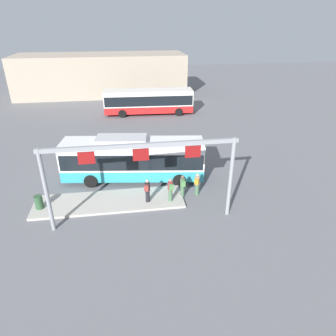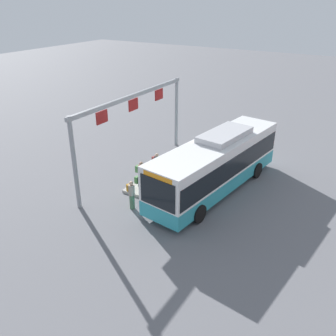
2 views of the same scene
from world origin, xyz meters
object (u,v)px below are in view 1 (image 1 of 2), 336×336
Objects in this scene: person_waiting_mid at (170,189)px; bus_main at (133,158)px; person_waiting_near at (183,186)px; person_waiting_far at (147,190)px; bus_background_left at (149,100)px; person_boarding at (197,184)px; trash_bin at (39,202)px.

bus_main is at bearing 25.57° from person_waiting_mid.
person_waiting_near is 1.00× the size of person_waiting_mid.
person_waiting_near is at bearing -61.81° from person_waiting_far.
bus_main is 3.80m from person_waiting_far.
person_waiting_mid is 1.53m from person_waiting_far.
bus_background_left is 21.11m from person_waiting_far.
person_waiting_mid and person_waiting_far have the same top height.
person_waiting_mid is at bearing 136.36° from person_boarding.
bus_background_left reaches higher than trash_bin.
person_boarding is 10.55m from trash_bin.
person_waiting_near is 2.52m from person_waiting_far.
bus_main is 4.46m from person_waiting_mid.
person_waiting_mid is at bearing -2.69° from trash_bin.
bus_background_left is at bearing 66.48° from trash_bin.
person_waiting_mid is 8.56m from trash_bin.
person_waiting_mid is (2.27, -3.77, -0.76)m from bus_main.
person_boarding is 2.15m from person_waiting_mid.
bus_main is at bearing -96.46° from bus_background_left.
bus_background_left is at bearing 11.39° from person_waiting_far.
person_boarding is 1.00× the size of person_waiting_mid.
trash_bin is (-8.54, 0.40, -0.44)m from person_waiting_mid.
person_waiting_mid is at bearing -77.54° from person_waiting_far.
trash_bin is at bearing -110.97° from bus_background_left.
bus_main reaches higher than person_waiting_near.
person_boarding is at bearing -27.34° from bus_main.
bus_main reaches higher than bus_background_left.
person_waiting_far reaches higher than person_waiting_near.
bus_background_left is 6.71× the size of person_boarding.
trash_bin is at bearing 104.54° from person_waiting_far.
person_waiting_far reaches higher than person_boarding.
person_waiting_mid reaches higher than person_boarding.
bus_main reaches higher than person_waiting_far.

